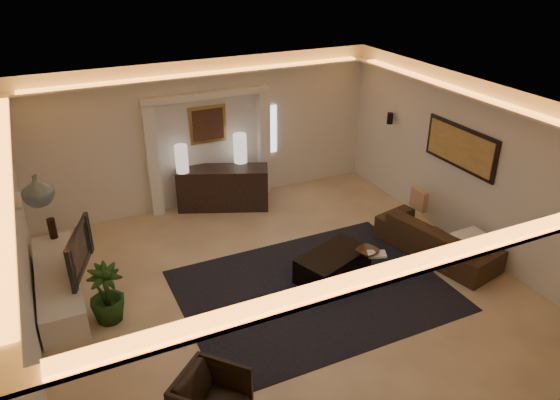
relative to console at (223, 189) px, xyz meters
name	(u,v)px	position (x,y,z in m)	size (l,w,h in m)	color
floor	(285,290)	(-0.12, -3.10, -0.40)	(7.00, 7.00, 0.00)	#D5BB8D
ceiling	(286,108)	(-0.12, -3.10, 2.50)	(7.00, 7.00, 0.00)	white
wall_back	(208,134)	(-0.12, 0.40, 1.05)	(7.00, 7.00, 0.00)	silver
wall_front	(455,367)	(-0.12, -6.60, 1.05)	(7.00, 7.00, 0.00)	silver
wall_left	(18,264)	(-3.62, -3.10, 1.05)	(7.00, 7.00, 0.00)	silver
wall_right	(472,167)	(3.38, -3.10, 1.05)	(7.00, 7.00, 0.00)	silver
cove_soffit	(286,129)	(-0.12, -3.10, 2.22)	(7.00, 7.00, 0.04)	silver
daylight_slit	(271,129)	(1.23, 0.38, 0.95)	(0.25, 0.03, 1.00)	white
area_rug	(314,290)	(0.28, -3.30, -0.39)	(4.00, 3.00, 0.01)	black
pilaster_left	(153,161)	(-1.27, 0.30, 0.70)	(0.22, 0.20, 2.20)	silver
pilaster_right	(264,144)	(1.03, 0.30, 0.70)	(0.22, 0.20, 2.20)	silver
alcove_header	(207,95)	(-0.12, 0.30, 1.85)	(2.52, 0.20, 0.12)	silver
painting_frame	(208,124)	(-0.12, 0.37, 1.25)	(0.74, 0.04, 0.74)	tan
painting_canvas	(208,125)	(-0.12, 0.35, 1.25)	(0.62, 0.02, 0.62)	#4C2D1E
art_panel_frame	(461,147)	(3.35, -2.80, 1.30)	(0.04, 1.64, 0.74)	black
art_panel_gold	(460,147)	(3.32, -2.80, 1.30)	(0.02, 1.50, 0.62)	tan
wall_sconce	(390,118)	(3.26, -0.90, 1.28)	(0.12, 0.12, 0.22)	black
wall_niche	(17,201)	(-3.56, -1.70, 1.25)	(0.10, 0.55, 0.04)	silver
console	(223,189)	(0.00, 0.00, 0.00)	(1.78, 0.56, 0.89)	black
lamp_left	(182,160)	(-0.75, 0.15, 0.69)	(0.24, 0.24, 0.54)	beige
lamp_right	(240,151)	(0.45, 0.15, 0.69)	(0.26, 0.26, 0.59)	silver
media_ledge	(59,284)	(-3.27, -1.78, -0.18)	(0.60, 2.41, 0.45)	silver
tv	(72,251)	(-3.01, -1.89, 0.39)	(0.15, 1.18, 0.68)	black
figurine	(52,228)	(-3.22, -0.71, 0.24)	(0.13, 0.13, 0.35)	black
ginger_jar	(37,190)	(-3.27, -2.01, 1.49)	(0.42, 0.42, 0.43)	#45566C
plant	(106,294)	(-2.69, -2.67, 0.04)	(0.49, 0.49, 0.88)	#1B3511
sofa	(437,239)	(2.67, -3.27, -0.09)	(0.83, 2.13, 0.62)	#432513
throw_blanket	(471,237)	(2.91, -3.77, 0.15)	(0.55, 0.45, 0.06)	white
throw_pillow	(419,199)	(3.03, -2.30, 0.15)	(0.12, 0.38, 0.38)	tan
coffee_table	(333,265)	(0.73, -3.09, -0.20)	(1.19, 0.65, 0.44)	black
bowl	(367,252)	(1.22, -3.31, 0.05)	(0.33, 0.33, 0.08)	#3D2F20
magazine	(377,255)	(1.33, -3.41, 0.02)	(0.29, 0.21, 0.03)	beige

